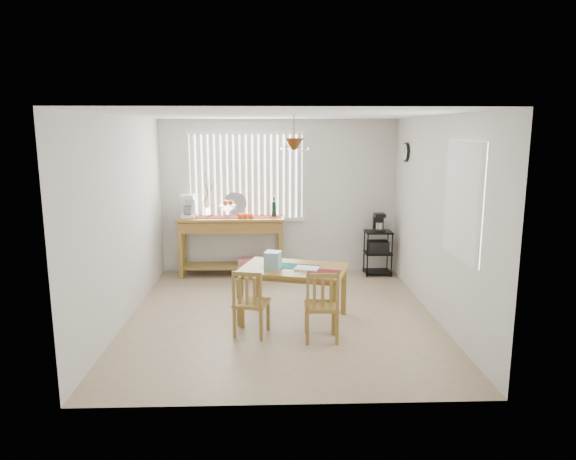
{
  "coord_description": "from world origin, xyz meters",
  "views": [
    {
      "loc": [
        -0.13,
        -6.45,
        2.41
      ],
      "look_at": [
        0.1,
        0.55,
        1.05
      ],
      "focal_mm": 32.0,
      "sensor_mm": 36.0,
      "label": 1
    }
  ],
  "objects_px": {
    "dining_table": "(294,273)",
    "chair_left": "(251,303)",
    "cart_items": "(379,223)",
    "wire_cart": "(378,249)",
    "sideboard": "(232,232)",
    "chair_right": "(322,306)"
  },
  "relations": [
    {
      "from": "chair_right",
      "to": "wire_cart",
      "type": "bearing_deg",
      "value": 66.14
    },
    {
      "from": "sideboard",
      "to": "cart_items",
      "type": "bearing_deg",
      "value": -0.86
    },
    {
      "from": "wire_cart",
      "to": "cart_items",
      "type": "height_order",
      "value": "cart_items"
    },
    {
      "from": "chair_left",
      "to": "sideboard",
      "type": "bearing_deg",
      "value": 98.81
    },
    {
      "from": "chair_left",
      "to": "wire_cart",
      "type": "bearing_deg",
      "value": 51.47
    },
    {
      "from": "cart_items",
      "to": "chair_right",
      "type": "distance_m",
      "value": 3.07
    },
    {
      "from": "cart_items",
      "to": "dining_table",
      "type": "height_order",
      "value": "cart_items"
    },
    {
      "from": "cart_items",
      "to": "chair_right",
      "type": "relative_size",
      "value": 0.36
    },
    {
      "from": "dining_table",
      "to": "chair_right",
      "type": "relative_size",
      "value": 1.75
    },
    {
      "from": "cart_items",
      "to": "dining_table",
      "type": "distance_m",
      "value": 2.6
    },
    {
      "from": "sideboard",
      "to": "wire_cart",
      "type": "xyz_separation_m",
      "value": [
        2.46,
        -0.04,
        -0.29
      ]
    },
    {
      "from": "dining_table",
      "to": "chair_left",
      "type": "bearing_deg",
      "value": -137.26
    },
    {
      "from": "dining_table",
      "to": "chair_right",
      "type": "distance_m",
      "value": 0.77
    },
    {
      "from": "sideboard",
      "to": "cart_items",
      "type": "relative_size",
      "value": 5.7
    },
    {
      "from": "cart_items",
      "to": "chair_left",
      "type": "distance_m",
      "value": 3.34
    },
    {
      "from": "wire_cart",
      "to": "cart_items",
      "type": "xyz_separation_m",
      "value": [
        0.0,
        0.01,
        0.44
      ]
    },
    {
      "from": "wire_cart",
      "to": "chair_left",
      "type": "distance_m",
      "value": 3.29
    },
    {
      "from": "dining_table",
      "to": "chair_left",
      "type": "relative_size",
      "value": 1.82
    },
    {
      "from": "wire_cart",
      "to": "dining_table",
      "type": "relative_size",
      "value": 0.5
    },
    {
      "from": "cart_items",
      "to": "chair_left",
      "type": "height_order",
      "value": "cart_items"
    },
    {
      "from": "sideboard",
      "to": "wire_cart",
      "type": "relative_size",
      "value": 2.35
    },
    {
      "from": "cart_items",
      "to": "wire_cart",
      "type": "bearing_deg",
      "value": -90.0
    }
  ]
}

